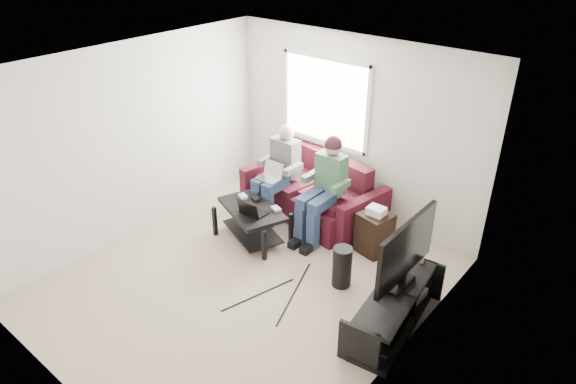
{
  "coord_description": "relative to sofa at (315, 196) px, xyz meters",
  "views": [
    {
      "loc": [
        3.58,
        -3.51,
        3.95
      ],
      "look_at": [
        0.17,
        0.6,
        1.04
      ],
      "focal_mm": 32.0,
      "sensor_mm": 36.0,
      "label": 1
    }
  ],
  "objects": [
    {
      "name": "person_right",
      "position": [
        0.4,
        -0.33,
        0.49
      ],
      "size": [
        0.4,
        0.71,
        1.42
      ],
      "color": "navy",
      "rests_on": "sofa"
    },
    {
      "name": "wall_back",
      "position": [
        0.3,
        0.47,
        0.97
      ],
      "size": [
        4.5,
        0.0,
        4.5
      ],
      "primitive_type": "plane",
      "rotation": [
        1.57,
        0.0,
        0.0
      ],
      "color": "silver",
      "rests_on": "floor"
    },
    {
      "name": "subwoofer",
      "position": [
        1.23,
        -1.09,
        -0.07
      ],
      "size": [
        0.23,
        0.23,
        0.52
      ],
      "primitive_type": "cylinder",
      "color": "black",
      "rests_on": "floor"
    },
    {
      "name": "coffee_table",
      "position": [
        -0.28,
        -1.03,
        0.03
      ],
      "size": [
        1.13,
        0.92,
        0.49
      ],
      "color": "black",
      "rests_on": "floor"
    },
    {
      "name": "console_grey",
      "position": [
        2.07,
        -1.02,
        -0.03
      ],
      "size": [
        0.34,
        0.26,
        0.08
      ],
      "primitive_type": "cube",
      "color": "gray",
      "rests_on": "tv_stand"
    },
    {
      "name": "floor",
      "position": [
        0.3,
        -1.78,
        -0.33
      ],
      "size": [
        4.5,
        4.5,
        0.0
      ],
      "primitive_type": "plane",
      "color": "#C8B19C",
      "rests_on": "ground"
    },
    {
      "name": "controller_c",
      "position": [
        0.02,
        -0.88,
        0.18
      ],
      "size": [
        0.16,
        0.13,
        0.04
      ],
      "primitive_type": "cube",
      "rotation": [
        0.0,
        0.0,
        -0.34
      ],
      "color": "gray",
      "rests_on": "coffee_table"
    },
    {
      "name": "person_left",
      "position": [
        -0.4,
        -0.35,
        0.43
      ],
      "size": [
        0.4,
        0.7,
        1.37
      ],
      "color": "navy",
      "rests_on": "sofa"
    },
    {
      "name": "ceiling",
      "position": [
        0.3,
        -1.78,
        2.27
      ],
      "size": [
        4.5,
        4.5,
        0.0
      ],
      "primitive_type": "plane",
      "rotation": [
        3.14,
        0.0,
        0.0
      ],
      "color": "white",
      "rests_on": "wall_back"
    },
    {
      "name": "sofa",
      "position": [
        0.0,
        0.0,
        0.0
      ],
      "size": [
        2.06,
        1.17,
        0.9
      ],
      "color": "#47111E",
      "rests_on": "floor"
    },
    {
      "name": "tv_stand",
      "position": [
        2.07,
        -1.32,
        -0.11
      ],
      "size": [
        0.63,
        1.5,
        0.48
      ],
      "color": "black",
      "rests_on": "floor"
    },
    {
      "name": "drink_cup",
      "position": [
        2.02,
        -0.69,
        0.21
      ],
      "size": [
        0.08,
        0.08,
        0.12
      ],
      "primitive_type": "cylinder",
      "color": "#AD794A",
      "rests_on": "tv_stand"
    },
    {
      "name": "laptop_black",
      "position": [
        -0.16,
        -1.11,
        0.28
      ],
      "size": [
        0.4,
        0.33,
        0.24
      ],
      "primitive_type": null,
      "rotation": [
        0.0,
        0.0,
        -0.31
      ],
      "color": "black",
      "rests_on": "coffee_table"
    },
    {
      "name": "tv",
      "position": [
        2.07,
        -1.22,
        0.61
      ],
      "size": [
        0.12,
        1.1,
        0.81
      ],
      "color": "black",
      "rests_on": "tv_stand"
    },
    {
      "name": "window",
      "position": [
        -0.2,
        0.46,
        1.27
      ],
      "size": [
        1.48,
        0.04,
        1.28
      ],
      "color": "white",
      "rests_on": "wall_back"
    },
    {
      "name": "laptop_silver",
      "position": [
        -0.4,
        -0.53,
        0.41
      ],
      "size": [
        0.34,
        0.24,
        0.24
      ],
      "primitive_type": null,
      "rotation": [
        0.0,
        0.0,
        -0.08
      ],
      "color": "silver",
      "rests_on": "person_left"
    },
    {
      "name": "keyboard_floor",
      "position": [
        1.8,
        -1.52,
        -0.32
      ],
      "size": [
        0.21,
        0.5,
        0.03
      ],
      "primitive_type": "cube",
      "rotation": [
        0.0,
        0.0,
        0.11
      ],
      "color": "black",
      "rests_on": "floor"
    },
    {
      "name": "console_black",
      "position": [
        2.07,
        -1.37,
        -0.04
      ],
      "size": [
        0.38,
        0.3,
        0.07
      ],
      "primitive_type": "cube",
      "color": "black",
      "rests_on": "tv_stand"
    },
    {
      "name": "wall_right",
      "position": [
        2.3,
        -1.78,
        0.97
      ],
      "size": [
        0.0,
        4.5,
        4.5
      ],
      "primitive_type": "plane",
      "rotation": [
        1.57,
        0.0,
        -1.57
      ],
      "color": "silver",
      "rests_on": "floor"
    },
    {
      "name": "wall_front",
      "position": [
        0.3,
        -4.03,
        0.97
      ],
      "size": [
        4.5,
        0.0,
        4.5
      ],
      "primitive_type": "plane",
      "rotation": [
        -1.57,
        0.0,
        0.0
      ],
      "color": "silver",
      "rests_on": "floor"
    },
    {
      "name": "end_table",
      "position": [
        1.16,
        -0.24,
        -0.03
      ],
      "size": [
        0.38,
        0.38,
        0.67
      ],
      "color": "black",
      "rests_on": "floor"
    },
    {
      "name": "wall_left",
      "position": [
        -1.7,
        -1.78,
        0.97
      ],
      "size": [
        0.0,
        4.5,
        4.5
      ],
      "primitive_type": "plane",
      "rotation": [
        1.57,
        0.0,
        1.57
      ],
      "color": "silver",
      "rests_on": "floor"
    },
    {
      "name": "controller_a",
      "position": [
        -0.56,
        -0.91,
        0.18
      ],
      "size": [
        0.16,
        0.14,
        0.04
      ],
      "primitive_type": "cube",
      "rotation": [
        0.0,
        0.0,
        -0.41
      ],
      "color": "silver",
      "rests_on": "coffee_table"
    },
    {
      "name": "soundbar",
      "position": [
        1.95,
        -1.22,
        0.2
      ],
      "size": [
        0.12,
        0.5,
        0.1
      ],
      "primitive_type": "cube",
      "color": "black",
      "rests_on": "tv_stand"
    },
    {
      "name": "console_white",
      "position": [
        2.07,
        -1.72,
        -0.04
      ],
      "size": [
        0.3,
        0.22,
        0.06
      ],
      "primitive_type": "cube",
      "color": "silver",
      "rests_on": "tv_stand"
    },
    {
      "name": "controller_b",
      "position": [
        -0.38,
        -0.85,
        0.18
      ],
      "size": [
        0.16,
        0.13,
        0.04
      ],
      "primitive_type": "cube",
      "rotation": [
        0.0,
        0.0,
        -0.34
      ],
      "color": "black",
      "rests_on": "coffee_table"
    }
  ]
}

